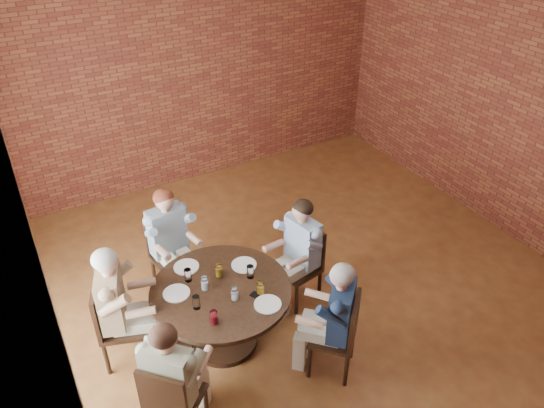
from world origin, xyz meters
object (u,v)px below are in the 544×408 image
diner_a (298,253)px  chair_b (169,250)px  chair_e (342,333)px  smartphone (258,296)px  chair_c (113,321)px  diner_e (334,319)px  chair_a (303,261)px  diner_b (171,243)px  chair_d (171,401)px  diner_d (173,381)px  diner_c (120,307)px  dining_table (222,305)px

diner_a → chair_b: diner_a is taller
chair_e → smartphone: bearing=-89.8°
diner_a → chair_e: diner_a is taller
chair_c → chair_e: bearing=-104.4°
diner_e → chair_a: bearing=-151.3°
diner_b → smartphone: size_ratio=8.88×
chair_d → diner_d: 0.18m
diner_a → chair_e: size_ratio=1.42×
diner_e → diner_d: bearing=-47.3°
chair_a → chair_d: (-1.92, -1.01, 0.00)m
diner_b → diner_d: 1.88m
chair_e → smartphone: size_ratio=6.17×
diner_a → diner_b: diner_b is taller
diner_c → chair_d: (0.09, -1.09, -0.18)m
chair_e → diner_b: bearing=-107.3°
chair_d → diner_d: (0.06, 0.06, 0.15)m
dining_table → diner_a: 1.04m
chair_a → chair_e: bearing=-24.4°
chair_a → smartphone: (-0.83, -0.49, 0.25)m
chair_b → diner_a: bearing=-45.9°
chair_a → diner_e: 1.08m
diner_d → diner_e: 1.56m
diner_c → diner_e: diner_c is taller
smartphone → diner_e: bearing=-70.0°
dining_table → chair_a: size_ratio=1.50×
dining_table → diner_c: diner_c is taller
chair_b → diner_b: diner_b is taller
diner_b → smartphone: 1.38m
chair_b → diner_c: size_ratio=0.69×
dining_table → chair_d: (-0.82, -0.79, -0.02)m
smartphone → diner_b: bearing=82.1°
diner_a → chair_b: 1.49m
chair_b → chair_c: (-0.85, -0.79, 0.01)m
chair_a → chair_c: 2.10m
diner_a → chair_c: bearing=-105.1°
dining_table → smartphone: (0.27, -0.27, 0.23)m
diner_a → chair_e: 1.09m
chair_b → diner_b: bearing=-90.0°
chair_c → chair_e: 2.20m
chair_a → diner_c: bearing=-103.8°
diner_b → diner_d: size_ratio=1.01×
chair_b → diner_e: diner_e is taller
diner_c → chair_b: bearing=-24.6°
diner_c → diner_e: (1.71, -1.10, -0.03)m
diner_c → chair_d: size_ratio=1.46×
chair_c → chair_e: chair_c is taller
chair_d → diner_d: diner_d is taller
chair_e → diner_e: size_ratio=0.71×
chair_b → chair_e: size_ratio=1.01×
chair_b → smartphone: size_ratio=6.25×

